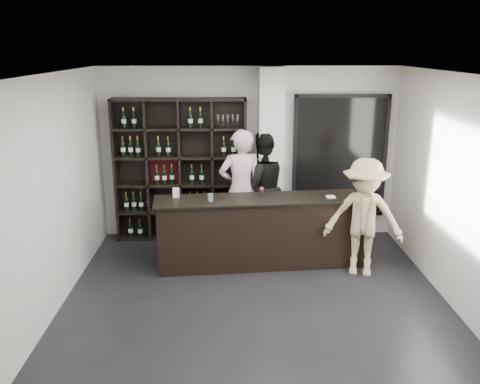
{
  "coord_description": "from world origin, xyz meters",
  "views": [
    {
      "loc": [
        -0.33,
        -5.74,
        3.21
      ],
      "look_at": [
        -0.18,
        1.1,
        1.24
      ],
      "focal_mm": 38.0,
      "sensor_mm": 36.0,
      "label": 1
    }
  ],
  "objects_px": {
    "taster_black": "(262,187)",
    "customer": "(364,218)",
    "taster_pink": "(241,190)",
    "wine_shelf": "(181,170)",
    "tasting_counter": "(263,231)"
  },
  "relations": [
    {
      "from": "taster_black",
      "to": "customer",
      "type": "relative_size",
      "value": 1.1
    },
    {
      "from": "customer",
      "to": "wine_shelf",
      "type": "bearing_deg",
      "value": 166.06
    },
    {
      "from": "tasting_counter",
      "to": "taster_pink",
      "type": "xyz_separation_m",
      "value": [
        -0.32,
        0.72,
        0.45
      ]
    },
    {
      "from": "taster_black",
      "to": "customer",
      "type": "xyz_separation_m",
      "value": [
        1.36,
        -1.35,
        -0.09
      ]
    },
    {
      "from": "wine_shelf",
      "to": "tasting_counter",
      "type": "relative_size",
      "value": 0.75
    },
    {
      "from": "tasting_counter",
      "to": "taster_black",
      "type": "xyz_separation_m",
      "value": [
        0.04,
        0.99,
        0.42
      ]
    },
    {
      "from": "taster_black",
      "to": "customer",
      "type": "distance_m",
      "value": 1.92
    },
    {
      "from": "taster_black",
      "to": "tasting_counter",
      "type": "bearing_deg",
      "value": 76.71
    },
    {
      "from": "tasting_counter",
      "to": "taster_pink",
      "type": "distance_m",
      "value": 0.91
    },
    {
      "from": "tasting_counter",
      "to": "customer",
      "type": "bearing_deg",
      "value": -19.43
    },
    {
      "from": "taster_black",
      "to": "customer",
      "type": "height_order",
      "value": "taster_black"
    },
    {
      "from": "wine_shelf",
      "to": "taster_black",
      "type": "distance_m",
      "value": 1.4
    },
    {
      "from": "customer",
      "to": "tasting_counter",
      "type": "bearing_deg",
      "value": -179.09
    },
    {
      "from": "tasting_counter",
      "to": "customer",
      "type": "height_order",
      "value": "customer"
    },
    {
      "from": "taster_pink",
      "to": "taster_black",
      "type": "xyz_separation_m",
      "value": [
        0.36,
        0.28,
        -0.04
      ]
    }
  ]
}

